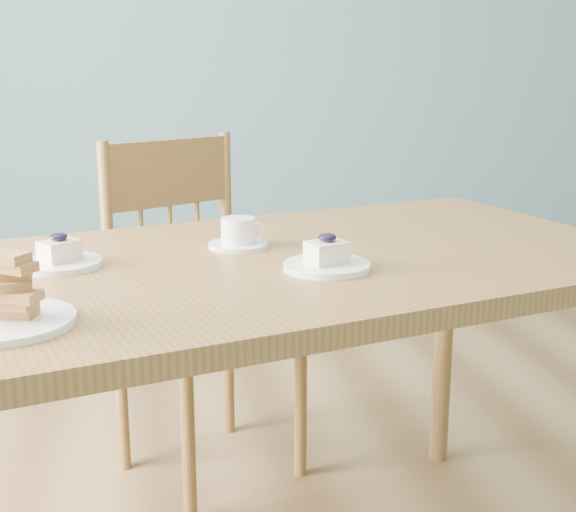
{
  "coord_description": "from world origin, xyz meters",
  "views": [
    {
      "loc": [
        -0.66,
        -1.63,
        1.19
      ],
      "look_at": [
        -0.33,
        -0.02,
        0.78
      ],
      "focal_mm": 50.0,
      "sensor_mm": 36.0,
      "label": 1
    }
  ],
  "objects": [
    {
      "name": "biscotti_plate",
      "position": [
        -0.85,
        -0.41,
        0.83
      ],
      "size": [
        0.22,
        0.22,
        0.12
      ],
      "rotation": [
        0.0,
        0.0,
        -0.3
      ],
      "color": "white",
      "rests_on": "dining_table"
    },
    {
      "name": "coffee_cup",
      "position": [
        -0.42,
        0.03,
        0.82
      ],
      "size": [
        0.13,
        0.13,
        0.06
      ],
      "rotation": [
        0.0,
        0.0,
        -0.25
      ],
      "color": "white",
      "rests_on": "dining_table"
    },
    {
      "name": "cheesecake_plate_far",
      "position": [
        -0.79,
        -0.06,
        0.81
      ],
      "size": [
        0.16,
        0.16,
        0.07
      ],
      "rotation": [
        0.0,
        0.0,
        0.65
      ],
      "color": "white",
      "rests_on": "dining_table"
    },
    {
      "name": "dining_chair",
      "position": [
        -0.47,
        0.55,
        0.5
      ],
      "size": [
        0.59,
        0.58,
        0.97
      ],
      "rotation": [
        0.0,
        0.0,
        0.48
      ],
      "color": "brown",
      "rests_on": "ground"
    },
    {
      "name": "dining_table",
      "position": [
        -0.33,
        -0.07,
        0.71
      ],
      "size": [
        1.64,
        1.19,
        0.79
      ],
      "rotation": [
        0.0,
        0.0,
        0.25
      ],
      "color": "brown",
      "rests_on": "ground"
    },
    {
      "name": "cheesecake_plate_near",
      "position": [
        -0.28,
        -0.19,
        0.81
      ],
      "size": [
        0.17,
        0.17,
        0.07
      ],
      "rotation": [
        0.0,
        0.0,
        0.33
      ],
      "color": "white",
      "rests_on": "dining_table"
    }
  ]
}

